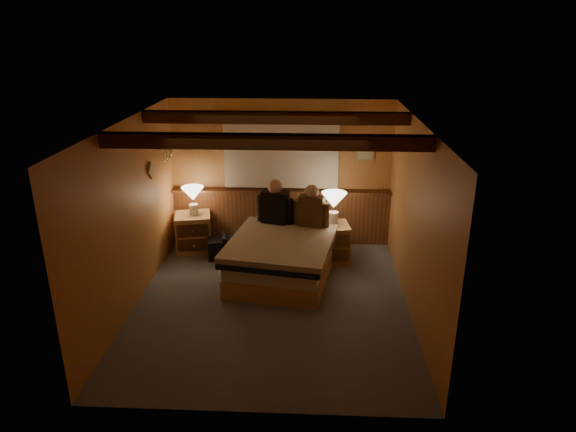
# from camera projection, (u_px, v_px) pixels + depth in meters

# --- Properties ---
(floor) EXTENTS (4.20, 4.20, 0.00)m
(floor) POSITION_uv_depth(u_px,v_px,m) (272.00, 301.00, 6.89)
(floor) COLOR #494D57
(floor) RESTS_ON ground
(ceiling) EXTENTS (4.20, 4.20, 0.00)m
(ceiling) POSITION_uv_depth(u_px,v_px,m) (270.00, 123.00, 6.04)
(ceiling) COLOR #E4B155
(ceiling) RESTS_ON wall_back
(wall_back) EXTENTS (3.60, 0.00, 3.60)m
(wall_back) POSITION_uv_depth(u_px,v_px,m) (281.00, 173.00, 8.43)
(wall_back) COLOR #CF904A
(wall_back) RESTS_ON floor
(wall_left) EXTENTS (0.00, 4.20, 4.20)m
(wall_left) POSITION_uv_depth(u_px,v_px,m) (131.00, 216.00, 6.55)
(wall_left) COLOR #CF904A
(wall_left) RESTS_ON floor
(wall_right) EXTENTS (0.00, 4.20, 4.20)m
(wall_right) POSITION_uv_depth(u_px,v_px,m) (415.00, 221.00, 6.38)
(wall_right) COLOR #CF904A
(wall_right) RESTS_ON floor
(wall_front) EXTENTS (3.60, 0.00, 3.60)m
(wall_front) POSITION_uv_depth(u_px,v_px,m) (252.00, 303.00, 4.50)
(wall_front) COLOR #CF904A
(wall_front) RESTS_ON floor
(wainscot) EXTENTS (3.60, 0.23, 0.94)m
(wainscot) POSITION_uv_depth(u_px,v_px,m) (281.00, 215.00, 8.62)
(wainscot) COLOR brown
(wainscot) RESTS_ON wall_back
(curtain_window) EXTENTS (2.18, 0.09, 1.11)m
(curtain_window) POSITION_uv_depth(u_px,v_px,m) (281.00, 155.00, 8.25)
(curtain_window) COLOR #4B2A12
(curtain_window) RESTS_ON wall_back
(ceiling_beams) EXTENTS (3.60, 1.65, 0.16)m
(ceiling_beams) POSITION_uv_depth(u_px,v_px,m) (271.00, 128.00, 6.21)
(ceiling_beams) COLOR #4B2A12
(ceiling_beams) RESTS_ON ceiling
(coat_rail) EXTENTS (0.05, 0.55, 0.24)m
(coat_rail) POSITION_uv_depth(u_px,v_px,m) (167.00, 151.00, 7.85)
(coat_rail) COLOR silver
(coat_rail) RESTS_ON wall_left
(framed_print) EXTENTS (0.30, 0.04, 0.25)m
(framed_print) POSITION_uv_depth(u_px,v_px,m) (365.00, 153.00, 8.22)
(framed_print) COLOR #A58852
(framed_print) RESTS_ON wall_back
(bed) EXTENTS (1.68, 2.02, 0.62)m
(bed) POSITION_uv_depth(u_px,v_px,m) (283.00, 256.00, 7.48)
(bed) COLOR tan
(bed) RESTS_ON floor
(nightstand_left) EXTENTS (0.65, 0.61, 0.61)m
(nightstand_left) POSITION_uv_depth(u_px,v_px,m) (193.00, 232.00, 8.37)
(nightstand_left) COLOR tan
(nightstand_left) RESTS_ON floor
(nightstand_right) EXTENTS (0.60, 0.56, 0.59)m
(nightstand_right) POSITION_uv_depth(u_px,v_px,m) (331.00, 243.00, 8.00)
(nightstand_right) COLOR tan
(nightstand_right) RESTS_ON floor
(lamp_left) EXTENTS (0.36, 0.36, 0.47)m
(lamp_left) POSITION_uv_depth(u_px,v_px,m) (193.00, 195.00, 8.14)
(lamp_left) COLOR silver
(lamp_left) RESTS_ON nightstand_left
(lamp_right) EXTENTS (0.39, 0.39, 0.50)m
(lamp_right) POSITION_uv_depth(u_px,v_px,m) (334.00, 202.00, 7.81)
(lamp_right) COLOR silver
(lamp_right) RESTS_ON nightstand_right
(person_left) EXTENTS (0.57, 0.33, 0.71)m
(person_left) POSITION_uv_depth(u_px,v_px,m) (275.00, 205.00, 7.84)
(person_left) COLOR black
(person_left) RESTS_ON bed
(person_right) EXTENTS (0.54, 0.29, 0.67)m
(person_right) POSITION_uv_depth(u_px,v_px,m) (311.00, 209.00, 7.72)
(person_right) COLOR #4C361E
(person_right) RESTS_ON bed
(duffel_bag) EXTENTS (0.59, 0.43, 0.38)m
(duffel_bag) POSITION_uv_depth(u_px,v_px,m) (225.00, 247.00, 8.14)
(duffel_bag) COLOR black
(duffel_bag) RESTS_ON floor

